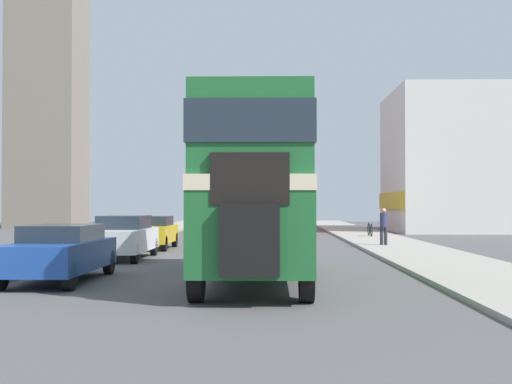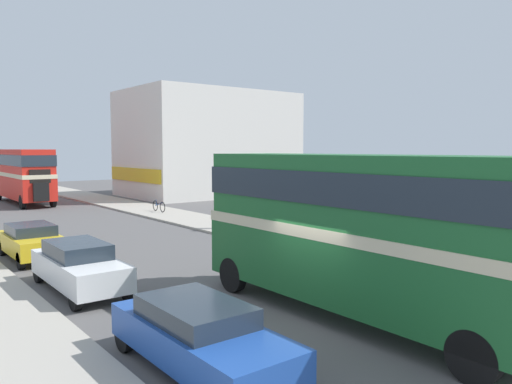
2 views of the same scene
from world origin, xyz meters
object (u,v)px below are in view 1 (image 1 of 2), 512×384
bus_distant (269,195)px  car_parked_mid (124,237)px  car_parked_near (61,252)px  pedestrian_walking (384,224)px  double_decker_bus (256,179)px  bicycle_on_pavement (370,230)px  car_parked_far (151,232)px

bus_distant → car_parked_mid: size_ratio=2.24×
car_parked_near → car_parked_mid: size_ratio=1.02×
bus_distant → pedestrian_walking: size_ratio=6.38×
double_decker_bus → bicycle_on_pavement: size_ratio=5.50×
car_parked_near → car_parked_mid: 7.08m
bus_distant → car_parked_mid: (-4.84, -27.55, -1.79)m
double_decker_bus → car_parked_near: double_decker_bus is taller
double_decker_bus → pedestrian_walking: (5.22, 13.49, -1.48)m
car_parked_near → car_parked_far: size_ratio=1.17×
bus_distant → car_parked_far: (-4.84, -21.99, -1.83)m
double_decker_bus → car_parked_near: 5.07m
bus_distant → car_parked_near: bus_distant is taller
bicycle_on_pavement → pedestrian_walking: bearing=-93.9°
car_parked_far → car_parked_near: bearing=-90.2°
car_parked_far → bicycle_on_pavement: bearing=42.9°
car_parked_far → bicycle_on_pavement: size_ratio=2.24×
car_parked_mid → car_parked_far: (0.00, 5.56, -0.04)m
car_parked_near → car_parked_far: (0.05, 12.64, 0.00)m
car_parked_far → car_parked_mid: bearing=-90.0°
bus_distant → car_parked_mid: bus_distant is taller
car_parked_near → car_parked_mid: bearing=89.6°
bus_distant → double_decker_bus: bearing=-90.2°
car_parked_near → bus_distant: bearing=82.0°
bicycle_on_pavement → car_parked_far: bearing=-137.1°
car_parked_far → bicycle_on_pavement: 14.33m
car_parked_near → car_parked_far: bearing=89.8°
bus_distant → pedestrian_walking: bus_distant is taller
car_parked_mid → pedestrian_walking: pedestrian_walking is taller
car_parked_mid → bicycle_on_pavement: size_ratio=2.57×
double_decker_bus → bus_distant: (0.14, 34.36, 0.06)m
double_decker_bus → pedestrian_walking: bearing=68.9°
car_parked_mid → bicycle_on_pavement: car_parked_mid is taller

